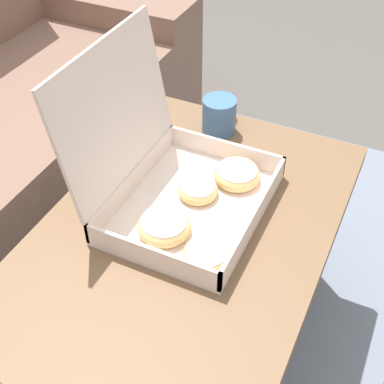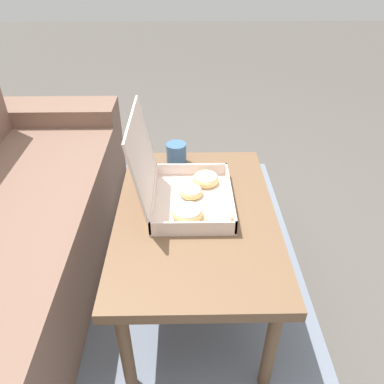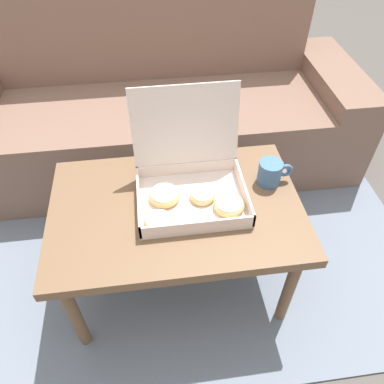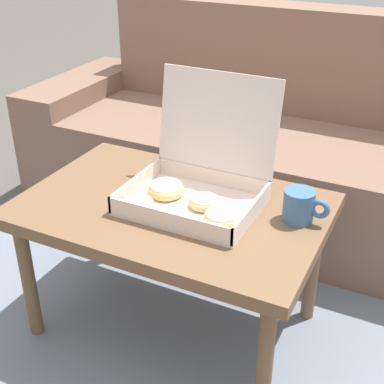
{
  "view_description": "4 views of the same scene",
  "coord_description": "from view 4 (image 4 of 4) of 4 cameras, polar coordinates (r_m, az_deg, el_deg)",
  "views": [
    {
      "loc": [
        -0.72,
        -0.45,
        1.31
      ],
      "look_at": [
        0.06,
        -0.08,
        0.53
      ],
      "focal_mm": 50.0,
      "sensor_mm": 36.0,
      "label": 1
    },
    {
      "loc": [
        -1.1,
        -0.06,
        1.35
      ],
      "look_at": [
        0.06,
        -0.08,
        0.53
      ],
      "focal_mm": 35.0,
      "sensor_mm": 36.0,
      "label": 2
    },
    {
      "loc": [
        -0.06,
        -1.0,
        1.47
      ],
      "look_at": [
        0.06,
        -0.08,
        0.53
      ],
      "focal_mm": 35.0,
      "sensor_mm": 36.0,
      "label": 3
    },
    {
      "loc": [
        0.67,
        -1.31,
        1.28
      ],
      "look_at": [
        0.06,
        -0.08,
        0.53
      ],
      "focal_mm": 50.0,
      "sensor_mm": 36.0,
      "label": 4
    }
  ],
  "objects": [
    {
      "name": "ground_plane",
      "position": [
        1.95,
        -0.6,
        -12.4
      ],
      "size": [
        12.0,
        12.0,
        0.0
      ],
      "primitive_type": "plane",
      "color": "#514C47"
    },
    {
      "name": "area_rug",
      "position": [
        2.16,
        3.02,
        -7.59
      ],
      "size": [
        2.24,
        1.8,
        0.01
      ],
      "primitive_type": "cube",
      "color": "slate",
      "rests_on": "ground_plane"
    },
    {
      "name": "couch",
      "position": [
        2.4,
        7.79,
        4.34
      ],
      "size": [
        2.12,
        0.76,
        0.89
      ],
      "color": "#7A5B4C",
      "rests_on": "ground_plane"
    },
    {
      "name": "coffee_table",
      "position": [
        1.63,
        -2.1,
        -2.91
      ],
      "size": [
        0.91,
        0.6,
        0.48
      ],
      "color": "brown",
      "rests_on": "ground_plane"
    },
    {
      "name": "pastry_box",
      "position": [
        1.58,
        0.25,
        0.86
      ],
      "size": [
        0.39,
        0.36,
        0.36
      ],
      "color": "silver",
      "rests_on": "coffee_table"
    },
    {
      "name": "coffee_mug",
      "position": [
        1.53,
        11.44,
        -1.47
      ],
      "size": [
        0.13,
        0.09,
        0.09
      ],
      "color": "#3D6693",
      "rests_on": "coffee_table"
    }
  ]
}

